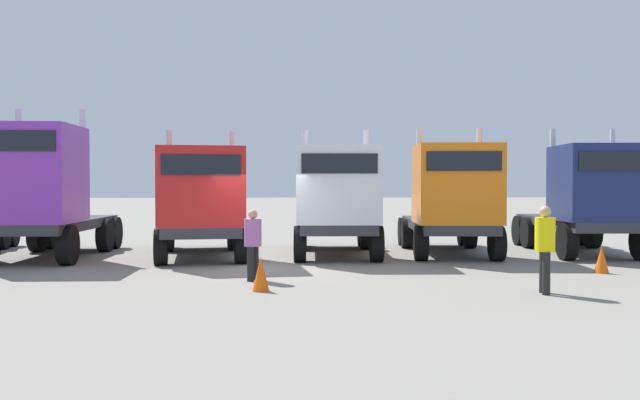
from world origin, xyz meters
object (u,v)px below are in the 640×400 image
semi_truck_red (201,201)px  semi_truck_white (337,201)px  semi_truck_purple (42,191)px  visitor_with_camera (253,240)px  traffic_cone_mid (261,274)px  semi_truck_navy (589,199)px  semi_truck_orange (452,200)px  visitor_in_hivis (545,243)px  traffic_cone_near (602,260)px

semi_truck_red → semi_truck_white: bearing=86.9°
semi_truck_purple → visitor_with_camera: bearing=56.0°
traffic_cone_mid → visitor_with_camera: bearing=98.2°
semi_truck_purple → semi_truck_navy: (16.53, 0.30, -0.26)m
semi_truck_orange → visitor_in_hivis: (0.06, -7.00, -0.72)m
traffic_cone_near → traffic_cone_mid: size_ratio=0.95×
semi_truck_orange → visitor_with_camera: (-5.93, -4.77, -0.81)m
visitor_with_camera → visitor_in_hivis: bearing=0.2°
semi_truck_navy → traffic_cone_mid: semi_truck_navy is taller
semi_truck_navy → traffic_cone_near: semi_truck_navy is taller
visitor_in_hivis → traffic_cone_mid: 5.84m
visitor_in_hivis → visitor_with_camera: size_ratio=1.09×
visitor_in_hivis → traffic_cone_mid: (-5.76, 0.68, -0.68)m
semi_truck_orange → visitor_in_hivis: bearing=5.4°
visitor_in_hivis → traffic_cone_near: (2.69, 2.99, -0.70)m
traffic_cone_near → semi_truck_navy: bearing=68.2°
semi_truck_red → semi_truck_navy: size_ratio=1.02×
semi_truck_white → visitor_with_camera: size_ratio=3.75×
semi_truck_red → semi_truck_white: semi_truck_white is taller
semi_truck_orange → traffic_cone_mid: size_ratio=8.99×
semi_truck_orange → traffic_cone_near: size_ratio=9.48×
traffic_cone_mid → semi_truck_orange: bearing=47.9°
semi_truck_white → visitor_with_camera: bearing=-24.1°
visitor_with_camera → traffic_cone_near: bearing=25.6°
semi_truck_purple → semi_truck_white: semi_truck_purple is taller
semi_truck_orange → traffic_cone_near: bearing=39.3°
visitor_in_hivis → visitor_with_camera: visitor_in_hivis is taller
semi_truck_purple → semi_truck_white: size_ratio=1.00×
semi_truck_red → visitor_in_hivis: semi_truck_red is taller
semi_truck_white → traffic_cone_mid: semi_truck_white is taller
visitor_with_camera → traffic_cone_mid: size_ratio=2.30×
semi_truck_white → semi_truck_orange: semi_truck_orange is taller
traffic_cone_mid → semi_truck_white: bearing=71.2°
traffic_cone_near → traffic_cone_mid: (-8.45, -2.31, 0.02)m
semi_truck_orange → semi_truck_red: bearing=-82.4°
traffic_cone_near → semi_truck_purple: bearing=166.5°
semi_truck_purple → traffic_cone_near: semi_truck_purple is taller
visitor_with_camera → semi_truck_purple: bearing=166.0°
semi_truck_purple → semi_truck_navy: semi_truck_purple is taller
semi_truck_purple → semi_truck_orange: semi_truck_purple is taller
visitor_in_hivis → semi_truck_purple: bearing=162.2°
traffic_cone_mid → traffic_cone_near: bearing=15.3°
semi_truck_white → traffic_cone_mid: (-2.13, -6.24, -1.37)m
visitor_with_camera → traffic_cone_near: 8.73m
visitor_in_hivis → traffic_cone_near: visitor_in_hivis is taller
semi_truck_red → traffic_cone_near: bearing=63.7°
semi_truck_red → semi_truck_orange: bearing=85.8°
semi_truck_white → traffic_cone_mid: bearing=-16.2°
visitor_in_hivis → semi_truck_orange: bearing=100.9°
semi_truck_navy → visitor_with_camera: semi_truck_navy is taller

